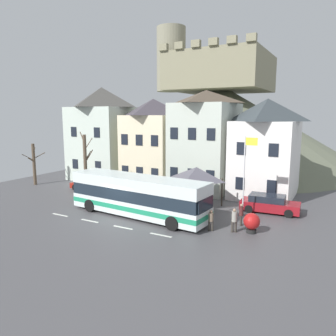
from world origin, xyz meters
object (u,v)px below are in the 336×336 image
object	(u,v)px
townhouse_02	(206,141)
bare_tree_01	(34,164)
hilltop_castle	(220,122)
transit_bus	(138,196)
townhouse_00	(103,134)
harbour_buoy	(252,222)
pedestrian_01	(241,214)
bus_shelter	(196,174)
public_bench	(201,197)
parked_car_00	(91,184)
parked_car_01	(269,204)
bare_tree_00	(85,166)
townhouse_03	(266,148)
pedestrian_00	(234,219)
pedestrian_02	(211,219)
flagpole	(245,171)
townhouse_01	(154,142)

from	to	relation	value
townhouse_02	bare_tree_01	size ratio (longest dim) A/B	2.22
hilltop_castle	transit_bus	world-z (taller)	hilltop_castle
townhouse_00	harbour_buoy	xyz separation A→B (m)	(20.65, -10.15, -4.70)
pedestrian_01	bus_shelter	bearing A→B (deg)	151.52
hilltop_castle	bare_tree_01	distance (m)	28.39
townhouse_00	public_bench	xyz separation A→B (m)	(14.83, -4.72, -4.97)
parked_car_00	public_bench	bearing A→B (deg)	179.32
parked_car_01	townhouse_02	bearing A→B (deg)	141.91
hilltop_castle	bare_tree_00	xyz separation A→B (m)	(-3.14, -27.12, -3.46)
hilltop_castle	harbour_buoy	size ratio (longest dim) A/B	31.51
bus_shelter	parked_car_01	xyz separation A→B (m)	(5.56, 1.75, -2.23)
townhouse_02	hilltop_castle	xyz separation A→B (m)	(-4.97, 18.19, 1.51)
townhouse_03	parked_car_00	xyz separation A→B (m)	(-16.29, -6.07, -3.95)
pedestrian_00	pedestrian_02	size ratio (longest dim) A/B	1.11
townhouse_03	flagpole	world-z (taller)	townhouse_03
hilltop_castle	transit_bus	xyz separation A→B (m)	(3.96, -29.28, -5.01)
townhouse_00	parked_car_00	size ratio (longest dim) A/B	2.74
bare_tree_00	parked_car_00	bearing A→B (deg)	125.87
townhouse_03	parked_car_00	bearing A→B (deg)	-159.56
parked_car_00	public_bench	world-z (taller)	parked_car_00
flagpole	bare_tree_01	world-z (taller)	flagpole
bare_tree_01	townhouse_01	bearing A→B (deg)	29.20
pedestrian_01	pedestrian_02	bearing A→B (deg)	-125.79
bus_shelter	public_bench	xyz separation A→B (m)	(-0.32, 1.90, -2.43)
pedestrian_02	harbour_buoy	distance (m)	2.65
townhouse_00	public_bench	world-z (taller)	townhouse_00
townhouse_03	bare_tree_01	world-z (taller)	townhouse_03
pedestrian_01	flagpole	distance (m)	3.37
public_bench	harbour_buoy	world-z (taller)	harbour_buoy
hilltop_castle	bare_tree_01	world-z (taller)	hilltop_castle
harbour_buoy	bare_tree_00	world-z (taller)	bare_tree_00
parked_car_01	hilltop_castle	bearing A→B (deg)	114.64
hilltop_castle	flagpole	bearing A→B (deg)	-66.51
townhouse_00	pedestrian_01	xyz separation A→B (m)	(19.64, -9.05, -4.64)
flagpole	bare_tree_01	bearing A→B (deg)	178.62
flagpole	harbour_buoy	distance (m)	4.33
bare_tree_01	bus_shelter	bearing A→B (deg)	0.00
bus_shelter	pedestrian_01	world-z (taller)	bus_shelter
townhouse_03	bus_shelter	xyz separation A→B (m)	(-3.99, -7.08, -1.67)
townhouse_01	townhouse_00	bearing A→B (deg)	178.55
transit_bus	pedestrian_02	size ratio (longest dim) A/B	8.02
transit_bus	bare_tree_01	xyz separation A→B (m)	(-16.40, 4.11, 0.79)
harbour_buoy	bare_tree_00	size ratio (longest dim) A/B	0.22
townhouse_02	townhouse_00	bearing A→B (deg)	-178.40
bus_shelter	pedestrian_00	distance (m)	6.32
townhouse_00	pedestrian_02	size ratio (longest dim) A/B	7.45
parked_car_00	pedestrian_00	world-z (taller)	pedestrian_00
parked_car_00	harbour_buoy	distance (m)	18.37
parked_car_01	flagpole	xyz separation A→B (m)	(-1.40, -2.32, 2.91)
townhouse_01	transit_bus	world-z (taller)	townhouse_01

